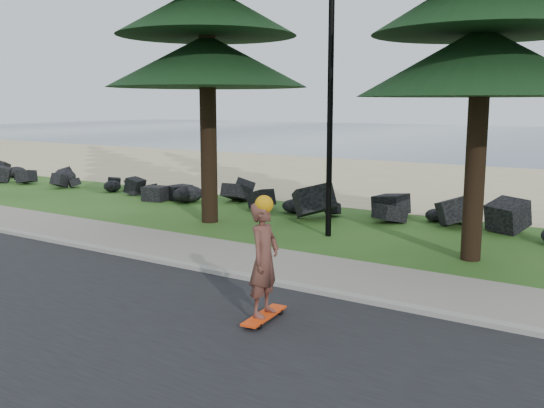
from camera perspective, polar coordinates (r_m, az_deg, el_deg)
name	(u,v)px	position (r m, az deg, el deg)	size (l,w,h in m)	color
ground	(252,265)	(12.05, -1.89, -5.76)	(160.00, 160.00, 0.00)	#275219
road	(63,337)	(8.94, -19.09, -11.74)	(160.00, 7.00, 0.02)	black
kerb	(224,273)	(11.34, -4.53, -6.50)	(160.00, 0.20, 0.10)	#9A968B
sidewalk	(258,261)	(12.20, -1.35, -5.37)	(160.00, 2.00, 0.08)	gray
beach_sand	(463,184)	(25.12, 17.51, 1.80)	(160.00, 15.00, 0.01)	tan
seawall_boulders	(369,220)	(16.82, 9.15, -1.49)	(60.00, 2.40, 1.10)	black
lamp_post	(331,61)	(14.40, 5.56, 13.29)	(0.25, 0.14, 8.14)	black
skateboarder	(264,260)	(8.75, -0.74, -5.27)	(0.46, 1.02, 1.86)	#F53F0E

